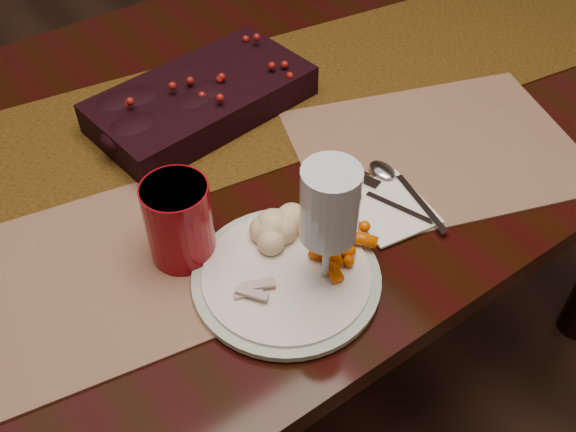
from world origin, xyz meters
TOP-DOWN VIEW (x-y plane):
  - floor at (0.00, 0.00)m, footprint 5.00×5.00m
  - dining_table at (0.00, 0.00)m, footprint 1.80×1.00m
  - table_runner at (0.05, 0.05)m, footprint 1.82×0.61m
  - centerpiece at (0.04, 0.07)m, footprint 0.40×0.24m
  - placemat_main at (0.31, -0.25)m, footprint 0.55×0.47m
  - placemat_second at (-0.34, -0.16)m, footprint 0.49×0.39m
  - dinner_plate at (-0.06, -0.33)m, footprint 0.32×0.32m
  - baby_carrots at (0.01, -0.33)m, footprint 0.12×0.10m
  - mashed_potatoes at (-0.03, -0.26)m, footprint 0.09×0.08m
  - turkey_shreds at (-0.11, -0.33)m, footprint 0.07×0.06m
  - napkin at (0.15, -0.31)m, footprint 0.13×0.14m
  - fork at (0.15, -0.30)m, footprint 0.07×0.14m
  - spoon at (0.19, -0.30)m, footprint 0.07×0.17m
  - red_cup at (-0.15, -0.20)m, footprint 0.09×0.09m
  - wine_glass at (-0.02, -0.36)m, footprint 0.08×0.08m

SIDE VIEW (x-z plane):
  - floor at x=0.00m, z-range 0.00..0.00m
  - dining_table at x=0.00m, z-range 0.00..0.75m
  - table_runner at x=0.05m, z-range 0.75..0.75m
  - placemat_second at x=-0.34m, z-range 0.75..0.75m
  - placemat_main at x=0.31m, z-range 0.75..0.75m
  - napkin at x=0.15m, z-range 0.75..0.76m
  - fork at x=0.15m, z-range 0.76..0.76m
  - dinner_plate at x=-0.06m, z-range 0.75..0.77m
  - spoon at x=0.19m, z-range 0.76..0.76m
  - turkey_shreds at x=-0.11m, z-range 0.77..0.78m
  - baby_carrots at x=0.01m, z-range 0.77..0.79m
  - centerpiece at x=0.04m, z-range 0.75..0.83m
  - mashed_potatoes at x=-0.03m, z-range 0.77..0.82m
  - red_cup at x=-0.15m, z-range 0.75..0.88m
  - wine_glass at x=-0.02m, z-range 0.75..0.96m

